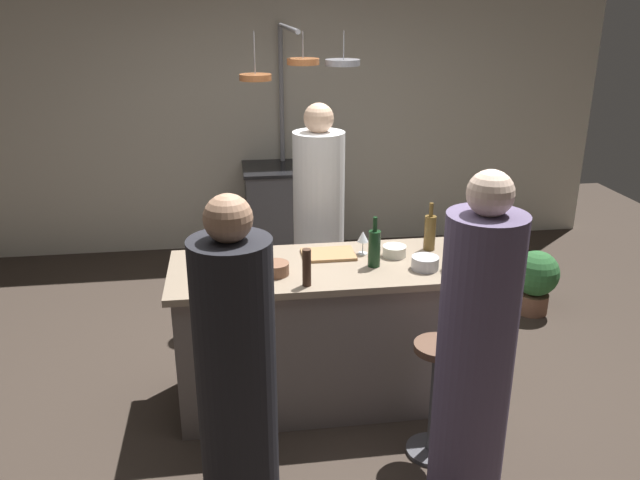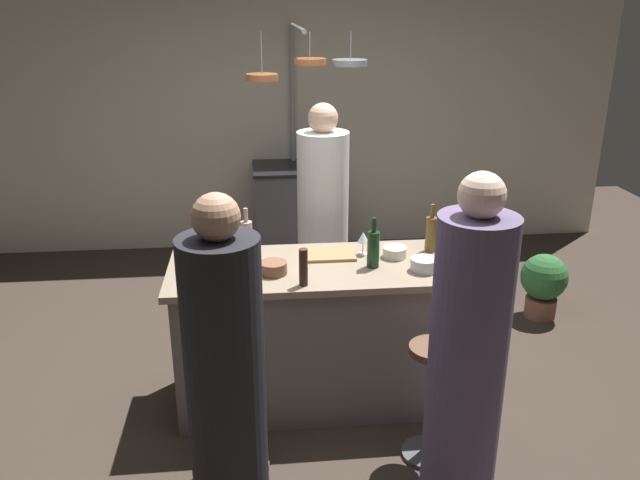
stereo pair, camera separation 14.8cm
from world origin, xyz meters
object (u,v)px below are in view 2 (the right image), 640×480
Objects in this scene: bar_stool_right at (431,397)px; mixing_bowl_steel at (424,265)px; wine_glass_by_chef at (222,245)px; mixing_bowl_ceramic at (395,252)px; guest_right at (467,364)px; wine_bottle_green at (456,249)px; stove_range at (296,211)px; guest_left at (226,387)px; wine_bottle_red at (373,248)px; wine_glass_near_left_guest at (363,238)px; bar_stool_left at (240,408)px; wine_glass_near_right_guest at (474,260)px; potted_plant at (544,282)px; mixing_bowl_wooden at (273,268)px; wine_bottle_amber at (431,233)px; pepper_mill at (303,267)px; wine_bottle_rose at (247,238)px; cutting_board at (328,254)px; chef at (323,232)px.

bar_stool_right is 0.74m from mixing_bowl_steel.
wine_glass_by_chef is 1.03× the size of mixing_bowl_ceramic.
wine_bottle_green is (0.19, 0.84, 0.24)m from guest_right.
wine_bottle_green is at bearing -73.70° from stove_range.
wine_bottle_red is at bearing 49.49° from guest_left.
wine_bottle_red reaches higher than stove_range.
wine_glass_near_left_guest is 0.21m from mixing_bowl_ceramic.
wine_glass_by_chef is (-1.10, 0.73, 0.63)m from bar_stool_right.
wine_bottle_red is at bearing 35.79° from bar_stool_left.
wine_glass_near_right_guest is at bearing -42.88° from mixing_bowl_ceramic.
potted_plant is 1.96m from wine_bottle_red.
stove_range is 2.39m from wine_glass_near_left_guest.
wine_bottle_amber is at bearing 14.63° from mixing_bowl_wooden.
wine_glass_by_chef is 0.93× the size of mixing_bowl_steel.
wine_glass_near_right_guest is at bearing 15.17° from bar_stool_left.
wine_bottle_amber is (0.82, 0.43, 0.01)m from pepper_mill.
wine_bottle_rose is 2.12× the size of mixing_bowl_ceramic.
wine_glass_by_chef is (-1.27, -0.05, -0.01)m from wine_bottle_amber.
guest_left reaches higher than wine_glass_near_right_guest.
wine_bottle_amber is at bearing 27.65° from pepper_mill.
guest_left reaches higher than cutting_board.
cutting_board is (-0.04, -0.72, 0.11)m from chef.
stove_range is 2.36m from cutting_board.
wine_bottle_amber is at bearing -146.31° from potted_plant.
bar_stool_left is at bearing -93.78° from wine_bottle_rose.
wine_bottle_rose is 2.07× the size of wine_glass_by_chef.
wine_glass_near_right_guest is 0.28m from mixing_bowl_steel.
cutting_board is (-0.51, 1.11, 0.12)m from guest_right.
mixing_bowl_wooden is (-0.98, -0.25, -0.08)m from wine_bottle_amber.
wine_bottle_amber reaches higher than wine_glass_near_left_guest.
wine_glass_by_chef is at bearing 136.74° from guest_right.
stove_range is 0.53× the size of guest_right.
chef reaches higher than pepper_mill.
wine_bottle_red is 0.57m from wine_glass_near_right_guest.
bar_stool_right is at bearing -40.41° from wine_bottle_rose.
guest_right is 5.33× the size of wine_bottle_green.
guest_left is 5.50× the size of wine_bottle_red.
potted_plant is (2.37, 1.94, -0.47)m from guest_left.
pepper_mill reaches higher than cutting_board.
wine_bottle_rose reaches higher than wine_glass_near_left_guest.
wine_bottle_amber is at bearing 43.91° from guest_left.
stove_range is 1.71× the size of potted_plant.
stove_range is 2.61m from mixing_bowl_wooden.
pepper_mill is at bearing -133.74° from wine_glass_near_left_guest.
cutting_board is 2.03× the size of mixing_bowl_steel.
wine_bottle_green is at bearing 77.05° from guest_right.
mixing_bowl_wooden is (-0.80, 0.52, 0.56)m from bar_stool_right.
wine_glass_near_right_guest is (1.30, 0.35, 0.63)m from bar_stool_left.
bar_stool_right is 1.41m from wine_bottle_rose.
wine_bottle_red is at bearing 111.91° from bar_stool_right.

